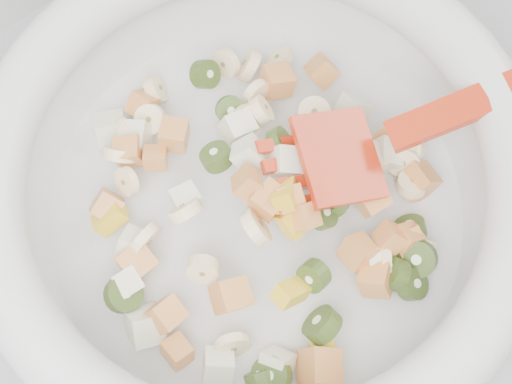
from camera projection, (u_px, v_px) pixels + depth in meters
counter at (230, 366)px, 1.01m from camera, size 2.00×0.60×0.90m
mixing_bowl at (257, 185)px, 0.55m from camera, size 0.50×0.40×0.15m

